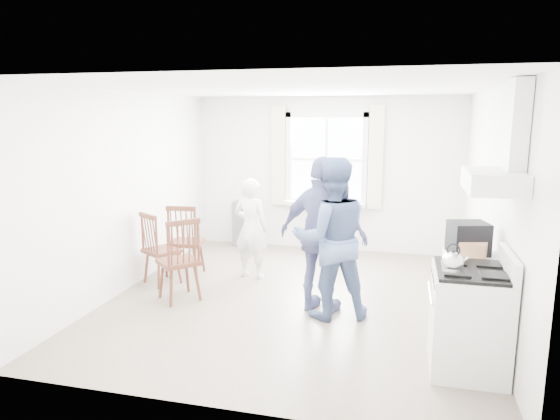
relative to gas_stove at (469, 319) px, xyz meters
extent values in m
cube|color=gray|center=(-1.91, 1.35, -0.49)|extent=(4.62, 5.12, 0.02)
cube|color=silver|center=(-1.91, 3.87, 0.82)|extent=(4.62, 0.04, 2.64)
cube|color=silver|center=(-1.91, -1.17, 0.82)|extent=(4.62, 0.04, 2.64)
cube|color=silver|center=(-4.18, 1.35, 0.82)|extent=(0.04, 5.12, 2.64)
cube|color=silver|center=(0.36, 1.35, 0.82)|extent=(0.04, 5.12, 2.64)
cube|color=white|center=(-1.91, 1.35, 2.13)|extent=(4.62, 5.12, 0.02)
cube|color=white|center=(-1.91, 3.83, 1.07)|extent=(1.20, 0.02, 1.40)
cube|color=white|center=(-1.91, 3.80, 1.81)|extent=(1.38, 0.09, 0.09)
cube|color=white|center=(-1.91, 3.80, 0.32)|extent=(1.38, 0.09, 0.09)
cube|color=white|center=(-2.56, 3.80, 1.07)|extent=(0.09, 0.09, 1.58)
cube|color=white|center=(-1.27, 3.80, 1.07)|extent=(0.09, 0.09, 1.58)
cube|color=white|center=(-1.91, 3.73, 0.34)|extent=(1.38, 0.24, 0.06)
cube|color=beige|center=(-2.73, 3.79, 1.12)|extent=(0.24, 0.05, 1.70)
cube|color=beige|center=(-1.09, 3.79, 1.12)|extent=(0.24, 0.05, 1.70)
cube|color=white|center=(0.11, 0.00, 1.26)|extent=(0.45, 0.76, 0.18)
cube|color=white|center=(0.26, 0.00, 1.73)|extent=(0.14, 0.30, 0.76)
cube|color=slate|center=(-3.31, 3.68, -0.08)|extent=(0.40, 0.30, 0.80)
cube|color=white|center=(-0.01, 0.00, -0.02)|extent=(0.65, 0.76, 0.92)
cube|color=black|center=(-0.01, 0.00, 0.45)|extent=(0.61, 0.72, 0.03)
cube|color=white|center=(0.29, 0.00, 0.54)|extent=(0.06, 0.76, 0.20)
cylinder|color=silver|center=(-0.35, 0.00, 0.22)|extent=(0.02, 0.61, 0.02)
sphere|color=silver|center=(-0.19, -0.16, 0.56)|extent=(0.19, 0.19, 0.19)
cylinder|color=silver|center=(-0.19, -0.16, 0.50)|extent=(0.17, 0.17, 0.04)
torus|color=black|center=(-0.19, -0.16, 0.67)|extent=(0.12, 0.05, 0.12)
cube|color=white|center=(0.07, 0.70, -0.03)|extent=(0.50, 0.55, 0.90)
cube|color=black|center=(0.03, 0.72, 0.50)|extent=(0.43, 0.41, 0.17)
cube|color=black|center=(0.03, 0.72, 0.66)|extent=(0.43, 0.41, 0.15)
cube|color=#AE7B54|center=(0.07, 0.57, 0.49)|extent=(0.28, 0.24, 0.16)
cube|color=#4A2418|center=(-3.63, 1.92, 0.00)|extent=(0.49, 0.47, 0.05)
cube|color=#4A2418|center=(-3.61, 1.72, 0.29)|extent=(0.43, 0.11, 0.58)
cylinder|color=#4A2418|center=(-3.63, 1.92, -0.25)|extent=(0.04, 0.04, 0.46)
cube|color=#4A2418|center=(-3.81, 1.50, -0.03)|extent=(0.58, 0.57, 0.05)
cube|color=#4A2418|center=(-3.91, 1.34, 0.25)|extent=(0.38, 0.27, 0.55)
cylinder|color=#4A2418|center=(-3.81, 1.50, -0.26)|extent=(0.04, 0.04, 0.44)
cube|color=#4A2418|center=(-3.31, 0.98, 0.00)|extent=(0.62, 0.63, 0.05)
cube|color=#4A2418|center=(-3.17, 0.85, 0.29)|extent=(0.34, 0.36, 0.58)
cylinder|color=#4A2418|center=(-3.31, 0.98, -0.25)|extent=(0.04, 0.04, 0.46)
imported|color=white|center=(-2.69, 2.04, 0.23)|extent=(0.62, 0.62, 1.44)
imported|color=#4F6493|center=(-1.40, 0.92, 0.44)|extent=(1.15, 1.15, 1.84)
imported|color=navy|center=(-1.51, 1.04, 0.43)|extent=(1.32, 1.32, 1.84)
imported|color=#306C35|center=(-1.95, 3.71, 0.55)|extent=(0.25, 0.25, 0.37)
camera|label=1|loc=(-0.64, -4.52, 1.81)|focal=32.00mm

